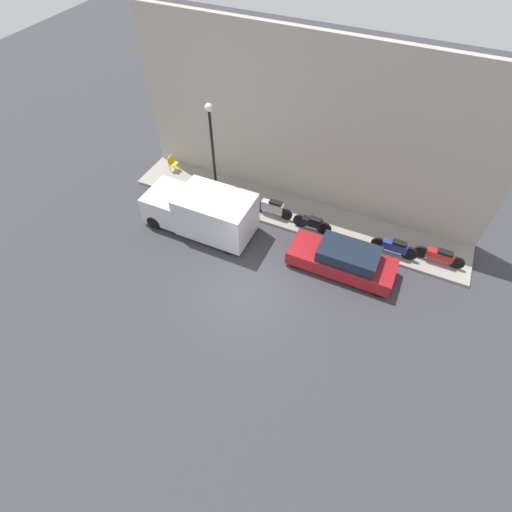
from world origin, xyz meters
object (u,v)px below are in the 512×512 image
at_px(parked_car, 343,260).
at_px(streetlamp, 212,143).
at_px(delivery_van, 201,211).
at_px(motorcycle_black, 312,223).
at_px(cafe_chair, 172,162).
at_px(motorcycle_blue, 395,247).
at_px(scooter_silver, 273,207).
at_px(motorcycle_red, 440,256).

height_order(parked_car, streetlamp, streetlamp).
height_order(delivery_van, motorcycle_black, delivery_van).
relative_size(streetlamp, cafe_chair, 6.38).
distance_m(parked_car, motorcycle_black, 2.47).
bearing_deg(motorcycle_blue, delivery_van, 102.66).
bearing_deg(parked_car, motorcycle_black, 49.94).
bearing_deg(motorcycle_black, delivery_van, 111.33).
relative_size(parked_car, motorcycle_blue, 2.21).
distance_m(scooter_silver, motorcycle_red, 7.53).
relative_size(motorcycle_blue, motorcycle_black, 1.10).
relative_size(scooter_silver, streetlamp, 0.39).
xyz_separation_m(delivery_van, motorcycle_red, (2.20, -10.15, -0.49)).
height_order(motorcycle_blue, cafe_chair, motorcycle_blue).
bearing_deg(scooter_silver, cafe_chair, 80.36).
bearing_deg(motorcycle_black, scooter_silver, 85.03).
bearing_deg(streetlamp, motorcycle_black, -88.42).
bearing_deg(motorcycle_red, streetlamp, 92.85).
xyz_separation_m(motorcycle_red, streetlamp, (-0.51, 10.30, 2.94)).
bearing_deg(scooter_silver, motorcycle_black, -94.97).
bearing_deg(delivery_van, streetlamp, 4.85).
height_order(scooter_silver, cafe_chair, scooter_silver).
xyz_separation_m(motorcycle_blue, scooter_silver, (0.12, 5.70, 0.02)).
relative_size(parked_car, motorcycle_black, 2.44).
bearing_deg(motorcycle_blue, motorcycle_red, -79.83).
xyz_separation_m(parked_car, motorcycle_black, (1.59, 1.89, -0.07)).
height_order(delivery_van, scooter_silver, delivery_van).
bearing_deg(delivery_van, parked_car, -87.97).
distance_m(motorcycle_red, streetlamp, 10.72).
bearing_deg(scooter_silver, streetlamp, 96.35).
xyz_separation_m(delivery_van, motorcycle_black, (1.82, -4.66, -0.48)).
xyz_separation_m(motorcycle_blue, streetlamp, (-0.19, 8.47, 2.90)).
distance_m(delivery_van, scooter_silver, 3.33).
xyz_separation_m(scooter_silver, cafe_chair, (1.05, 6.17, 0.00)).
bearing_deg(delivery_van, motorcycle_blue, -77.34).
distance_m(motorcycle_black, motorcycle_red, 5.51).
height_order(parked_car, motorcycle_black, parked_car).
height_order(motorcycle_blue, motorcycle_red, motorcycle_blue).
bearing_deg(parked_car, delivery_van, 92.03).
distance_m(parked_car, delivery_van, 6.56).
xyz_separation_m(motorcycle_blue, cafe_chair, (1.17, 11.87, 0.02)).
relative_size(motorcycle_red, streetlamp, 0.40).
relative_size(delivery_van, motorcycle_black, 2.79).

